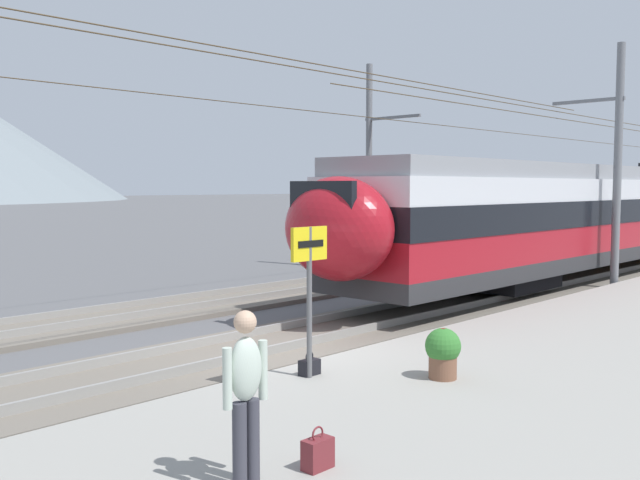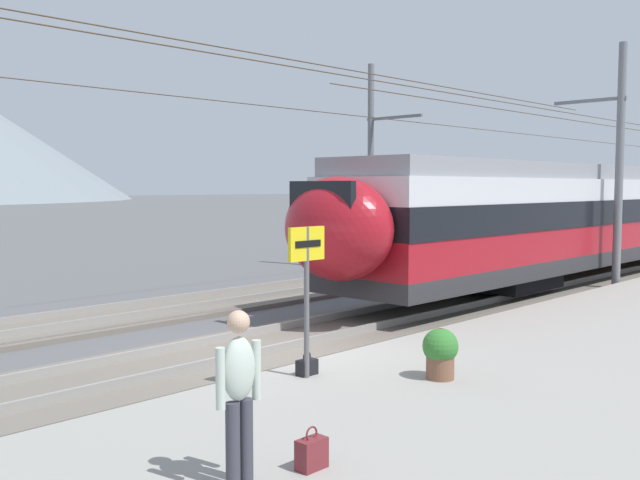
% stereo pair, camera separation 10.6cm
% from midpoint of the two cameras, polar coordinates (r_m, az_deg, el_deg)
% --- Properties ---
extents(ground_plane, '(400.00, 400.00, 0.00)m').
position_cam_midpoint_polar(ground_plane, '(12.95, -2.62, -9.88)').
color(ground_plane, '#565659').
extents(platform_slab, '(120.00, 6.13, 0.33)m').
position_cam_midpoint_polar(platform_slab, '(10.39, 13.79, -12.67)').
color(platform_slab, gray).
rests_on(platform_slab, ground).
extents(track_near, '(120.00, 3.00, 0.28)m').
position_cam_midpoint_polar(track_near, '(13.69, -5.62, -8.82)').
color(track_near, '#6B6359').
rests_on(track_near, ground).
extents(track_far, '(120.00, 3.00, 0.28)m').
position_cam_midpoint_polar(track_far, '(17.62, -16.00, -6.00)').
color(track_far, '#6B6359').
rests_on(track_far, ground).
extents(train_near_platform, '(35.35, 3.00, 4.27)m').
position_cam_midpoint_polar(train_near_platform, '(29.84, 24.14, 2.16)').
color(train_near_platform, '#2D2D30').
rests_on(train_near_platform, track_near).
extents(train_far_track, '(33.99, 2.86, 4.27)m').
position_cam_midpoint_polar(train_far_track, '(41.12, 22.62, 2.71)').
color(train_far_track, '#2D2D30').
rests_on(train_far_track, track_far).
extents(catenary_mast_mid, '(45.53, 2.23, 7.42)m').
position_cam_midpoint_polar(catenary_mast_mid, '(23.02, 22.80, 5.82)').
color(catenary_mast_mid, slate).
rests_on(catenary_mast_mid, ground).
extents(catenary_mast_far_side, '(45.53, 2.50, 7.75)m').
position_cam_midpoint_polar(catenary_mast_far_side, '(26.81, 4.51, 6.20)').
color(catenary_mast_far_side, slate).
rests_on(catenary_mast_far_side, ground).
extents(platform_sign, '(0.70, 0.08, 2.26)m').
position_cam_midpoint_polar(platform_sign, '(10.43, -0.80, -2.23)').
color(platform_sign, '#59595B').
rests_on(platform_sign, platform_slab).
extents(passenger_walking, '(0.53, 0.22, 1.69)m').
position_cam_midpoint_polar(passenger_walking, '(6.87, -6.11, -11.80)').
color(passenger_walking, '#383842').
rests_on(passenger_walking, platform_slab).
extents(handbag_beside_passenger, '(0.32, 0.18, 0.44)m').
position_cam_midpoint_polar(handbag_beside_passenger, '(7.44, -0.26, -16.84)').
color(handbag_beside_passenger, maroon).
rests_on(handbag_beside_passenger, platform_slab).
extents(handbag_near_sign, '(0.32, 0.18, 0.36)m').
position_cam_midpoint_polar(handbag_near_sign, '(10.85, -0.78, -10.20)').
color(handbag_near_sign, black).
rests_on(handbag_near_sign, platform_slab).
extents(potted_plant_platform_edge, '(0.53, 0.53, 0.76)m').
position_cam_midpoint_polar(potted_plant_platform_edge, '(10.74, 9.97, -8.78)').
color(potted_plant_platform_edge, brown).
rests_on(potted_plant_platform_edge, platform_slab).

